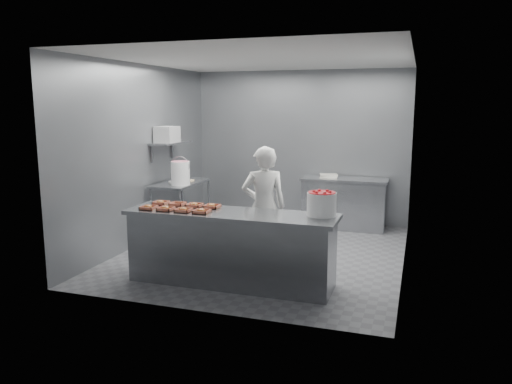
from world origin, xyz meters
TOP-DOWN VIEW (x-y plane):
  - floor at (0.00, 0.00)m, footprint 4.50×4.50m
  - ceiling at (0.00, 0.00)m, footprint 4.50×4.50m
  - wall_back at (0.00, 2.25)m, footprint 4.00×0.04m
  - wall_left at (-2.00, 0.00)m, footprint 0.04×4.50m
  - wall_right at (2.00, 0.00)m, footprint 0.04×4.50m
  - service_counter at (0.00, -1.35)m, footprint 2.60×0.70m
  - prep_table at (-1.65, 0.60)m, footprint 0.60×1.20m
  - back_counter at (0.90, 1.90)m, footprint 1.50×0.60m
  - wall_shelf at (-1.82, 0.60)m, footprint 0.35×0.90m
  - tray_0 at (-1.03, -1.51)m, footprint 0.19×0.18m
  - tray_1 at (-0.79, -1.51)m, footprint 0.19×0.18m
  - tray_2 at (-0.55, -1.51)m, footprint 0.19×0.18m
  - tray_3 at (-0.31, -1.51)m, footprint 0.19×0.18m
  - tray_4 at (-1.03, -1.19)m, footprint 0.19×0.18m
  - tray_5 at (-0.79, -1.19)m, footprint 0.19×0.18m
  - tray_6 at (-0.55, -1.19)m, footprint 0.19×0.18m
  - tray_7 at (-0.31, -1.19)m, footprint 0.19×0.18m
  - worker at (0.18, -0.56)m, footprint 0.71×0.60m
  - strawberry_tub at (1.08, -1.20)m, footprint 0.34×0.34m
  - glaze_bucket at (-1.51, 0.32)m, footprint 0.32×0.30m
  - bucket_lid at (-1.66, 0.52)m, footprint 0.38×0.38m
  - rag at (-1.57, 0.74)m, footprint 0.15×0.13m
  - appliance at (-1.82, 0.49)m, footprint 0.33×0.37m
  - paper_stack at (0.61, 1.90)m, footprint 0.33×0.26m

SIDE VIEW (x-z plane):
  - floor at x=0.00m, z-range 0.00..0.00m
  - back_counter at x=0.90m, z-range 0.00..0.90m
  - service_counter at x=0.00m, z-range 0.00..0.90m
  - prep_table at x=-1.65m, z-range 0.14..1.04m
  - worker at x=0.18m, z-range 0.00..1.64m
  - rag at x=-1.57m, z-range 0.90..0.92m
  - bucket_lid at x=-1.66m, z-range 0.90..0.92m
  - tray_5 at x=-0.79m, z-range 0.90..0.94m
  - tray_0 at x=-1.03m, z-range 0.89..0.95m
  - tray_1 at x=-0.79m, z-range 0.89..0.95m
  - tray_2 at x=-0.55m, z-range 0.89..0.95m
  - tray_3 at x=-0.31m, z-range 0.89..0.95m
  - tray_4 at x=-1.03m, z-range 0.89..0.95m
  - tray_6 at x=-0.55m, z-range 0.89..0.95m
  - tray_7 at x=-0.31m, z-range 0.89..0.95m
  - paper_stack at x=0.61m, z-range 0.90..0.96m
  - strawberry_tub at x=1.08m, z-range 0.91..1.19m
  - glaze_bucket at x=-1.51m, z-range 0.87..1.33m
  - wall_back at x=0.00m, z-range 0.00..2.80m
  - wall_left at x=-2.00m, z-range 0.00..2.80m
  - wall_right at x=2.00m, z-range 0.00..2.80m
  - wall_shelf at x=-1.82m, z-range 1.54..1.56m
  - appliance at x=-1.82m, z-range 1.56..1.83m
  - ceiling at x=0.00m, z-range 2.80..2.80m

